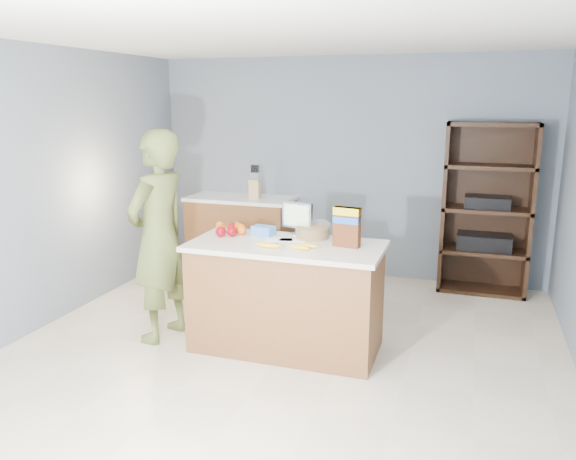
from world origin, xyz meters
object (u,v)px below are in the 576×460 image
(shelving_unit, at_px, (486,212))
(cereal_box, at_px, (347,224))
(person, at_px, (159,237))
(counter_peninsula, at_px, (286,300))
(tv, at_px, (297,217))

(shelving_unit, xyz_separation_m, cereal_box, (-1.07, -2.00, 0.22))
(person, bearing_deg, cereal_box, 106.87)
(counter_peninsula, relative_size, person, 0.87)
(counter_peninsula, relative_size, cereal_box, 4.97)
(shelving_unit, xyz_separation_m, tv, (-1.55, -1.74, 0.19))
(counter_peninsula, relative_size, shelving_unit, 0.87)
(counter_peninsula, relative_size, tv, 5.53)
(counter_peninsula, bearing_deg, shelving_unit, 52.89)
(cereal_box, bearing_deg, person, -173.51)
(person, distance_m, tv, 1.18)
(person, bearing_deg, tv, 122.05)
(tv, bearing_deg, shelving_unit, 48.31)
(tv, distance_m, cereal_box, 0.55)
(counter_peninsula, height_order, tv, tv)
(cereal_box, bearing_deg, counter_peninsula, -173.62)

